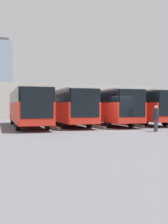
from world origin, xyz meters
TOP-DOWN VIEW (x-y plane):
  - ground_plane at (0.00, 0.00)m, footprint 600.00×600.00m
  - bus_0 at (-5.39, -5.82)m, footprint 3.52×12.34m
  - curb_divider_0 at (-3.59, -4.02)m, footprint 0.73×5.31m
  - bus_1 at (-1.79, -5.75)m, footprint 3.52×12.34m
  - curb_divider_1 at (-0.00, -3.95)m, footprint 0.73×5.31m
  - bus_2 at (1.80, -6.31)m, footprint 3.52×12.34m
  - curb_divider_2 at (3.59, -4.51)m, footprint 0.73×5.31m
  - bus_3 at (5.39, -5.85)m, footprint 3.52×12.34m
  - pedestrian at (-1.85, 2.28)m, footprint 0.56×0.56m
  - station_building at (0.00, -25.46)m, footprint 35.30×13.51m
  - office_tower at (-13.02, -198.64)m, footprint 15.28×15.28m

SIDE VIEW (x-z plane):
  - ground_plane at x=0.00m, z-range 0.00..0.00m
  - curb_divider_0 at x=-3.59m, z-range 0.00..0.15m
  - curb_divider_1 at x=0.00m, z-range 0.00..0.15m
  - curb_divider_2 at x=3.59m, z-range 0.00..0.15m
  - pedestrian at x=-1.85m, z-range 0.07..1.87m
  - bus_0 at x=-5.39m, z-range 0.19..3.35m
  - bus_1 at x=-1.79m, z-range 0.19..3.35m
  - bus_2 at x=1.80m, z-range 0.19..3.35m
  - bus_3 at x=5.39m, z-range 0.19..3.35m
  - station_building at x=0.00m, z-range 0.03..4.99m
  - office_tower at x=-13.02m, z-range -0.60..51.20m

